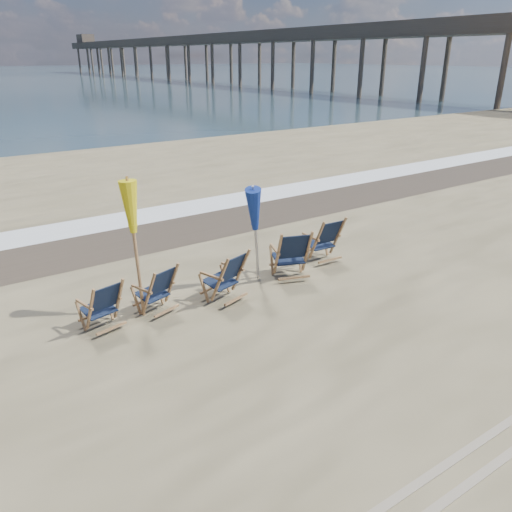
{
  "coord_description": "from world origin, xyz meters",
  "views": [
    {
      "loc": [
        -4.54,
        -4.52,
        4.17
      ],
      "look_at": [
        0.0,
        2.2,
        0.9
      ],
      "focal_mm": 35.0,
      "sensor_mm": 36.0,
      "label": 1
    }
  ],
  "objects_px": {
    "beach_chair_2": "(241,272)",
    "beach_chair_1": "(172,285)",
    "umbrella_blue": "(256,209)",
    "fishing_pier": "(203,52)",
    "umbrella_yellow": "(133,215)",
    "beach_chair_3": "(307,254)",
    "beach_chair_4": "(338,238)",
    "beach_chair_0": "(119,301)"
  },
  "relations": [
    {
      "from": "beach_chair_0",
      "to": "umbrella_yellow",
      "type": "bearing_deg",
      "value": -171.35
    },
    {
      "from": "beach_chair_3",
      "to": "umbrella_yellow",
      "type": "relative_size",
      "value": 0.46
    },
    {
      "from": "beach_chair_1",
      "to": "beach_chair_2",
      "type": "bearing_deg",
      "value": 148.82
    },
    {
      "from": "beach_chair_2",
      "to": "umbrella_blue",
      "type": "relative_size",
      "value": 0.49
    },
    {
      "from": "beach_chair_3",
      "to": "umbrella_blue",
      "type": "relative_size",
      "value": 0.53
    },
    {
      "from": "beach_chair_1",
      "to": "umbrella_blue",
      "type": "xyz_separation_m",
      "value": [
        1.81,
        0.07,
        1.05
      ]
    },
    {
      "from": "beach_chair_2",
      "to": "umbrella_yellow",
      "type": "distance_m",
      "value": 2.24
    },
    {
      "from": "fishing_pier",
      "to": "beach_chair_1",
      "type": "bearing_deg",
      "value": -118.93
    },
    {
      "from": "beach_chair_4",
      "to": "beach_chair_2",
      "type": "bearing_deg",
      "value": 9.83
    },
    {
      "from": "beach_chair_0",
      "to": "fishing_pier",
      "type": "xyz_separation_m",
      "value": [
        40.32,
        71.25,
        4.19
      ]
    },
    {
      "from": "beach_chair_4",
      "to": "fishing_pier",
      "type": "distance_m",
      "value": 79.56
    },
    {
      "from": "beach_chair_0",
      "to": "beach_chair_3",
      "type": "relative_size",
      "value": 0.84
    },
    {
      "from": "beach_chair_1",
      "to": "umbrella_yellow",
      "type": "bearing_deg",
      "value": -28.26
    },
    {
      "from": "umbrella_yellow",
      "to": "beach_chair_2",
      "type": "bearing_deg",
      "value": -12.36
    },
    {
      "from": "beach_chair_0",
      "to": "umbrella_yellow",
      "type": "relative_size",
      "value": 0.39
    },
    {
      "from": "beach_chair_0",
      "to": "fishing_pier",
      "type": "height_order",
      "value": "fishing_pier"
    },
    {
      "from": "beach_chair_3",
      "to": "beach_chair_4",
      "type": "relative_size",
      "value": 1.04
    },
    {
      "from": "beach_chair_2",
      "to": "fishing_pier",
      "type": "xyz_separation_m",
      "value": [
        38.12,
        71.48,
        4.15
      ]
    },
    {
      "from": "umbrella_blue",
      "to": "fishing_pier",
      "type": "height_order",
      "value": "fishing_pier"
    },
    {
      "from": "beach_chair_3",
      "to": "umbrella_yellow",
      "type": "distance_m",
      "value": 3.57
    },
    {
      "from": "umbrella_yellow",
      "to": "fishing_pier",
      "type": "relative_size",
      "value": 0.02
    },
    {
      "from": "beach_chair_1",
      "to": "beach_chair_4",
      "type": "distance_m",
      "value": 3.95
    },
    {
      "from": "beach_chair_2",
      "to": "umbrella_blue",
      "type": "height_order",
      "value": "umbrella_blue"
    },
    {
      "from": "beach_chair_2",
      "to": "beach_chair_4",
      "type": "relative_size",
      "value": 0.96
    },
    {
      "from": "beach_chair_2",
      "to": "umbrella_yellow",
      "type": "height_order",
      "value": "umbrella_yellow"
    },
    {
      "from": "beach_chair_3",
      "to": "fishing_pier",
      "type": "bearing_deg",
      "value": -97.48
    },
    {
      "from": "beach_chair_2",
      "to": "beach_chair_3",
      "type": "distance_m",
      "value": 1.53
    },
    {
      "from": "beach_chair_0",
      "to": "umbrella_yellow",
      "type": "height_order",
      "value": "umbrella_yellow"
    },
    {
      "from": "beach_chair_0",
      "to": "beach_chair_3",
      "type": "bearing_deg",
      "value": 163.14
    },
    {
      "from": "beach_chair_1",
      "to": "beach_chair_3",
      "type": "height_order",
      "value": "beach_chair_3"
    },
    {
      "from": "beach_chair_3",
      "to": "umbrella_yellow",
      "type": "height_order",
      "value": "umbrella_yellow"
    },
    {
      "from": "umbrella_yellow",
      "to": "umbrella_blue",
      "type": "bearing_deg",
      "value": -0.84
    },
    {
      "from": "umbrella_yellow",
      "to": "fishing_pier",
      "type": "distance_m",
      "value": 81.57
    },
    {
      "from": "beach_chair_2",
      "to": "beach_chair_1",
      "type": "bearing_deg",
      "value": -30.17
    },
    {
      "from": "beach_chair_2",
      "to": "beach_chair_4",
      "type": "xyz_separation_m",
      "value": [
        2.71,
        0.35,
        0.02
      ]
    },
    {
      "from": "beach_chair_4",
      "to": "umbrella_yellow",
      "type": "bearing_deg",
      "value": 1.9
    },
    {
      "from": "beach_chair_2",
      "to": "umbrella_yellow",
      "type": "xyz_separation_m",
      "value": [
        -1.79,
        0.39,
        1.3
      ]
    },
    {
      "from": "beach_chair_3",
      "to": "beach_chair_2",
      "type": "bearing_deg",
      "value": 17.95
    },
    {
      "from": "beach_chair_1",
      "to": "beach_chair_2",
      "type": "distance_m",
      "value": 1.27
    },
    {
      "from": "umbrella_blue",
      "to": "fishing_pier",
      "type": "bearing_deg",
      "value": 62.17
    },
    {
      "from": "beach_chair_1",
      "to": "beach_chair_2",
      "type": "xyz_separation_m",
      "value": [
        1.24,
        -0.29,
        0.04
      ]
    },
    {
      "from": "umbrella_blue",
      "to": "beach_chair_1",
      "type": "bearing_deg",
      "value": -177.94
    }
  ]
}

